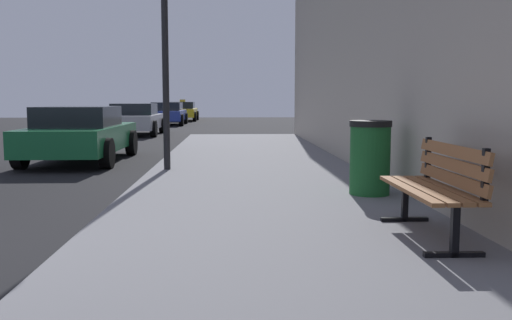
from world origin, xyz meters
name	(u,v)px	position (x,y,z in m)	size (l,w,h in m)	color
sidewalk	(296,267)	(4.00, 0.00, 0.07)	(4.00, 32.00, 0.15)	slate
bench	(437,183)	(5.39, 0.63, 0.66)	(0.52, 1.57, 0.89)	brown
trash_bin	(370,157)	(5.35, 2.96, 0.65)	(0.56, 0.56, 1.00)	#195926
car_green	(81,134)	(0.03, 8.45, 0.65)	(1.99, 4.38, 1.27)	#196638
car_silver	(135,119)	(-0.35, 17.98, 0.65)	(2.02, 4.14, 1.27)	#B7B7BF
car_blue	(168,113)	(-0.07, 26.86, 0.65)	(1.99, 4.40, 1.27)	#233899
car_yellow	(183,111)	(0.26, 32.95, 0.65)	(1.95, 4.19, 1.43)	yellow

